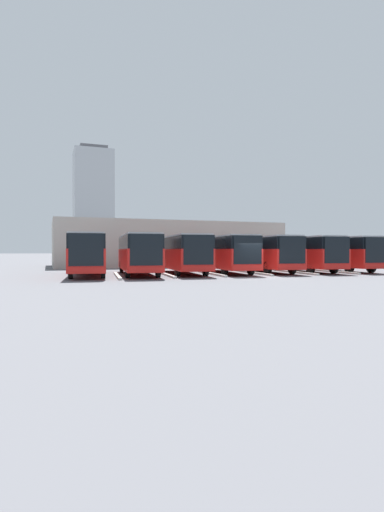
{
  "coord_description": "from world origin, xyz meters",
  "views": [
    {
      "loc": [
        14.61,
        25.97,
        1.93
      ],
      "look_at": [
        3.08,
        -5.62,
        1.5
      ],
      "focal_mm": 28.0,
      "sensor_mm": 36.0,
      "label": 1
    }
  ],
  "objects_px": {
    "bus_1": "(302,252)",
    "bus_3": "(224,253)",
    "bus_2": "(263,252)",
    "bus_4": "(182,253)",
    "bus_0": "(337,252)",
    "bus_5": "(138,253)",
    "bus_6": "(88,253)"
  },
  "relations": [
    {
      "from": "bus_2",
      "to": "bus_0",
      "type": "bearing_deg",
      "value": -178.3
    },
    {
      "from": "bus_1",
      "to": "bus_3",
      "type": "xyz_separation_m",
      "value": [
        7.72,
        -0.46,
        0.0
      ]
    },
    {
      "from": "bus_3",
      "to": "bus_6",
      "type": "relative_size",
      "value": 1.0
    },
    {
      "from": "bus_3",
      "to": "bus_6",
      "type": "xyz_separation_m",
      "value": [
        11.57,
        -0.17,
        0.0
      ]
    },
    {
      "from": "bus_2",
      "to": "bus_4",
      "type": "relative_size",
      "value": 1.0
    },
    {
      "from": "bus_3",
      "to": "bus_4",
      "type": "relative_size",
      "value": 1.0
    },
    {
      "from": "bus_4",
      "to": "bus_6",
      "type": "relative_size",
      "value": 1.0
    },
    {
      "from": "bus_2",
      "to": "bus_5",
      "type": "xyz_separation_m",
      "value": [
        11.57,
        0.27,
        0.0
      ]
    },
    {
      "from": "bus_1",
      "to": "bus_3",
      "type": "relative_size",
      "value": 1.0
    },
    {
      "from": "bus_1",
      "to": "bus_2",
      "type": "xyz_separation_m",
      "value": [
        3.86,
        -0.44,
        0.0
      ]
    },
    {
      "from": "bus_4",
      "to": "bus_2",
      "type": "bearing_deg",
      "value": -174.17
    },
    {
      "from": "bus_4",
      "to": "bus_5",
      "type": "bearing_deg",
      "value": 12.08
    },
    {
      "from": "bus_5",
      "to": "bus_6",
      "type": "bearing_deg",
      "value": -0.14
    },
    {
      "from": "bus_0",
      "to": "bus_6",
      "type": "height_order",
      "value": "same"
    },
    {
      "from": "bus_1",
      "to": "bus_6",
      "type": "distance_m",
      "value": 19.3
    },
    {
      "from": "bus_3",
      "to": "bus_4",
      "type": "distance_m",
      "value": 3.86
    },
    {
      "from": "bus_4",
      "to": "bus_5",
      "type": "distance_m",
      "value": 3.88
    },
    {
      "from": "bus_2",
      "to": "bus_3",
      "type": "distance_m",
      "value": 3.86
    },
    {
      "from": "bus_2",
      "to": "bus_4",
      "type": "xyz_separation_m",
      "value": [
        7.72,
        -0.1,
        0.0
      ]
    },
    {
      "from": "bus_0",
      "to": "bus_5",
      "type": "relative_size",
      "value": 1.0
    },
    {
      "from": "bus_3",
      "to": "bus_4",
      "type": "bearing_deg",
      "value": 5.39
    },
    {
      "from": "bus_0",
      "to": "bus_2",
      "type": "relative_size",
      "value": 1.0
    },
    {
      "from": "bus_1",
      "to": "bus_2",
      "type": "bearing_deg",
      "value": 0.15
    },
    {
      "from": "bus_3",
      "to": "bus_2",
      "type": "bearing_deg",
      "value": -173.73
    },
    {
      "from": "bus_6",
      "to": "bus_4",
      "type": "bearing_deg",
      "value": -174.04
    },
    {
      "from": "bus_1",
      "to": "bus_5",
      "type": "bearing_deg",
      "value": 5.97
    },
    {
      "from": "bus_3",
      "to": "bus_6",
      "type": "height_order",
      "value": "same"
    },
    {
      "from": "bus_3",
      "to": "bus_6",
      "type": "bearing_deg",
      "value": 5.77
    },
    {
      "from": "bus_1",
      "to": "bus_5",
      "type": "distance_m",
      "value": 15.43
    },
    {
      "from": "bus_4",
      "to": "bus_1",
      "type": "bearing_deg",
      "value": -176.07
    },
    {
      "from": "bus_0",
      "to": "bus_1",
      "type": "xyz_separation_m",
      "value": [
        3.86,
        -0.23,
        0.0
      ]
    },
    {
      "from": "bus_0",
      "to": "bus_5",
      "type": "distance_m",
      "value": 19.29
    }
  ]
}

